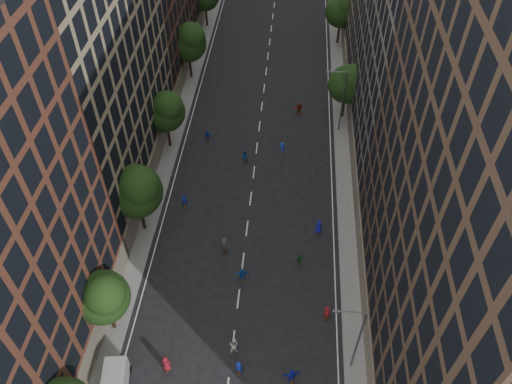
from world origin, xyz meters
TOP-DOWN VIEW (x-y plane):
  - ground at (0.00, 40.00)m, footprint 240.00×240.00m
  - sidewalk_left at (-12.00, 47.50)m, footprint 4.00×105.00m
  - sidewalk_right at (12.00, 47.50)m, footprint 4.00×105.00m
  - bldg_left_b at (-19.00, 35.00)m, footprint 14.00×26.00m
  - bldg_right_b at (19.00, 44.00)m, footprint 14.00×28.00m
  - tree_left_1 at (-11.02, 13.86)m, footprint 4.80×4.80m
  - tree_left_2 at (-10.99, 25.83)m, footprint 5.60×5.60m
  - tree_left_3 at (-11.02, 39.85)m, footprint 5.00×5.00m
  - tree_left_4 at (-11.00, 55.84)m, footprint 5.40×5.40m
  - tree_right_a at (11.38, 47.85)m, footprint 5.00×5.00m
  - tree_right_b at (11.39, 67.85)m, footprint 5.20×5.20m
  - streetlamp_near at (10.37, 12.00)m, footprint 2.64×0.22m
  - streetlamp_far at (10.37, 45.00)m, footprint 2.64×0.22m
  - skater_1 at (0.84, 10.68)m, footprint 0.67×0.46m
  - skater_5 at (5.42, 10.35)m, footprint 1.56×0.86m
  - skater_6 at (-5.45, 10.44)m, footprint 0.94×0.62m
  - skater_7 at (8.50, 16.63)m, footprint 0.78×0.66m
  - skater_8 at (0.20, 12.69)m, footprint 1.04×0.91m
  - skater_9 at (-2.00, 23.79)m, footprint 1.33×0.96m
  - skater_10 at (5.84, 22.65)m, footprint 0.99×0.68m
  - skater_11 at (0.15, 20.32)m, footprint 1.52×0.73m
  - skater_12 at (7.81, 27.10)m, footprint 0.84×0.55m
  - skater_13 at (-7.42, 29.71)m, footprint 0.70×0.56m
  - skater_14 at (-1.31, 37.88)m, footprint 0.90×0.80m
  - skater_15 at (3.29, 39.88)m, footprint 1.05×0.69m
  - skater_16 at (-6.46, 41.38)m, footprint 1.04×0.51m
  - skater_17 at (5.24, 48.10)m, footprint 1.74×0.83m

SIDE VIEW (x-z plane):
  - ground at x=0.00m, z-range 0.00..0.00m
  - sidewalk_left at x=-12.00m, z-range 0.00..0.15m
  - sidewalk_right at x=12.00m, z-range 0.00..0.15m
  - skater_15 at x=3.29m, z-range 0.00..1.53m
  - skater_10 at x=5.84m, z-range 0.00..1.55m
  - skater_14 at x=-1.31m, z-range 0.00..1.56m
  - skater_11 at x=0.15m, z-range 0.00..1.58m
  - skater_5 at x=5.42m, z-range 0.00..1.60m
  - skater_13 at x=-7.42m, z-range 0.00..1.66m
  - skater_12 at x=7.81m, z-range 0.00..1.70m
  - skater_16 at x=-6.46m, z-range 0.00..1.72m
  - skater_1 at x=0.84m, z-range 0.00..1.77m
  - skater_17 at x=5.24m, z-range 0.00..1.80m
  - skater_8 at x=0.20m, z-range 0.00..1.80m
  - skater_7 at x=8.50m, z-range 0.00..1.82m
  - skater_9 at x=-2.00m, z-range 0.00..1.85m
  - skater_6 at x=-5.45m, z-range 0.00..1.92m
  - streetlamp_near at x=10.37m, z-range 0.64..9.70m
  - streetlamp_far at x=10.37m, z-range 0.64..9.70m
  - tree_left_1 at x=-11.02m, z-range 1.45..9.66m
  - tree_right_a at x=11.38m, z-range 1.43..9.83m
  - tree_left_3 at x=-11.02m, z-range 1.53..10.11m
  - tree_right_b at x=11.39m, z-range 1.54..10.37m
  - tree_left_4 at x=-11.00m, z-range 1.56..10.63m
  - tree_left_2 at x=-10.99m, z-range 1.63..11.08m
  - bldg_right_b at x=19.00m, z-range 0.00..33.00m
  - bldg_left_b at x=-19.00m, z-range 0.00..34.00m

